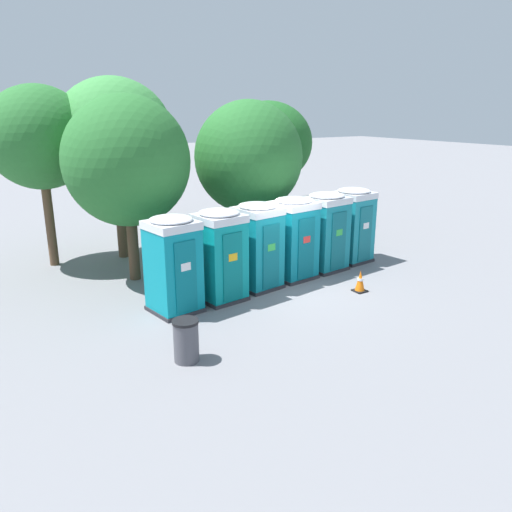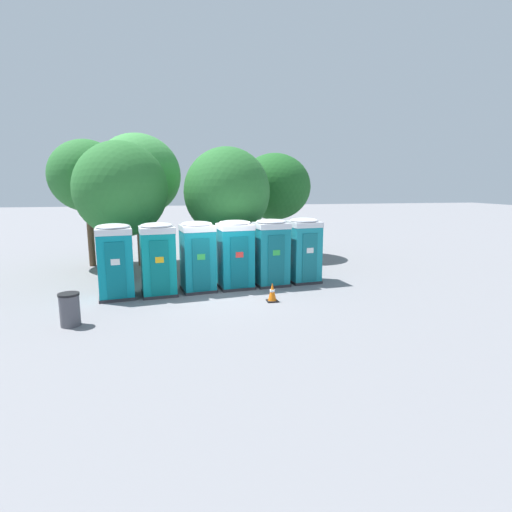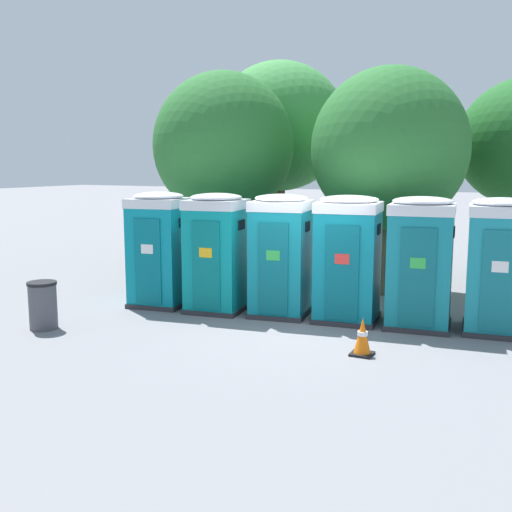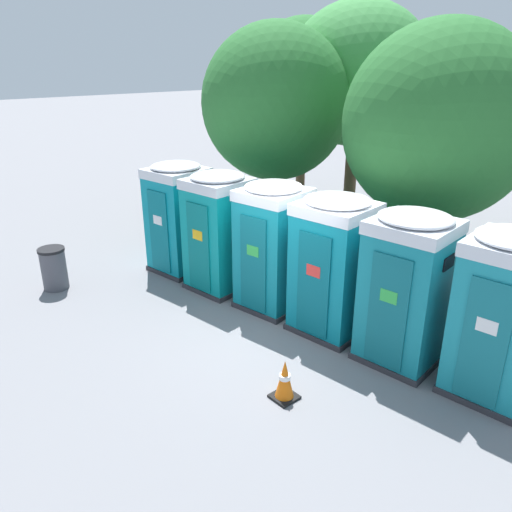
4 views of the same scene
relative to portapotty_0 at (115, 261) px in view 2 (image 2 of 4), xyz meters
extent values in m
plane|color=slate|center=(3.56, -0.12, -1.28)|extent=(120.00, 120.00, 0.00)
cube|color=#2D2D33|center=(0.00, 0.01, -1.23)|extent=(1.34, 1.36, 0.10)
cube|color=#09889A|center=(0.00, 0.01, -0.13)|extent=(1.27, 1.29, 2.10)
cube|color=#076A78|center=(0.09, -0.57, -0.21)|extent=(0.61, 0.12, 1.85)
cube|color=white|center=(0.09, -0.59, 0.07)|extent=(0.28, 0.05, 0.20)
cube|color=black|center=(0.56, 0.09, 0.60)|extent=(0.08, 0.36, 0.20)
cube|color=silver|center=(0.00, 0.01, 1.02)|extent=(1.31, 1.33, 0.20)
ellipsoid|color=silver|center=(0.00, 0.01, 1.17)|extent=(1.25, 1.27, 0.18)
cube|color=#2D2D33|center=(1.40, 0.10, -1.23)|extent=(1.32, 1.34, 0.10)
cube|color=#098E90|center=(1.40, 0.10, -0.13)|extent=(1.26, 1.27, 2.10)
cube|color=#076E70|center=(1.48, -0.48, -0.21)|extent=(0.61, 0.11, 1.85)
cube|color=yellow|center=(1.48, -0.49, 0.07)|extent=(0.28, 0.04, 0.20)
cube|color=black|center=(1.97, 0.18, 0.60)|extent=(0.07, 0.36, 0.20)
cube|color=silver|center=(1.40, 0.10, 1.02)|extent=(1.30, 1.31, 0.20)
ellipsoid|color=silver|center=(1.40, 0.10, 1.17)|extent=(1.23, 1.25, 0.18)
cube|color=#2D2D33|center=(2.78, 0.37, -1.23)|extent=(1.33, 1.36, 0.10)
cube|color=#0E8191|center=(2.78, 0.37, -0.13)|extent=(1.27, 1.30, 2.10)
cube|color=#0B6571|center=(2.87, -0.21, -0.21)|extent=(0.61, 0.12, 1.85)
cube|color=green|center=(2.88, -0.23, 0.07)|extent=(0.28, 0.05, 0.20)
cube|color=black|center=(3.34, 0.46, 0.60)|extent=(0.08, 0.36, 0.20)
cube|color=silver|center=(2.78, 0.37, 1.02)|extent=(1.31, 1.34, 0.20)
ellipsoid|color=silver|center=(2.78, 0.37, 1.17)|extent=(1.24, 1.27, 0.18)
cube|color=#2D2D33|center=(4.18, 0.54, -1.23)|extent=(1.37, 1.33, 0.10)
cube|color=#0B7D90|center=(4.18, 0.54, -0.13)|extent=(1.30, 1.27, 2.10)
cube|color=#086170|center=(4.25, -0.04, -0.21)|extent=(0.65, 0.10, 1.85)
cube|color=red|center=(4.25, -0.06, 0.07)|extent=(0.28, 0.04, 0.20)
cube|color=black|center=(4.78, 0.61, 0.60)|extent=(0.07, 0.36, 0.20)
cube|color=silver|center=(4.18, 0.54, 1.02)|extent=(1.34, 1.31, 0.20)
ellipsoid|color=silver|center=(4.18, 0.54, 1.17)|extent=(1.28, 1.24, 0.18)
cube|color=#2D2D33|center=(5.58, 0.68, -1.23)|extent=(1.35, 1.33, 0.10)
cube|color=#127E8D|center=(5.58, 0.68, -0.13)|extent=(1.29, 1.27, 2.10)
cube|color=#0E626E|center=(5.64, 0.10, -0.21)|extent=(0.64, 0.10, 1.85)
cube|color=green|center=(5.65, 0.08, 0.07)|extent=(0.28, 0.04, 0.20)
cube|color=black|center=(6.17, 0.75, 0.60)|extent=(0.07, 0.36, 0.20)
cube|color=silver|center=(5.58, 0.68, 1.02)|extent=(1.32, 1.30, 0.20)
ellipsoid|color=silver|center=(5.58, 0.68, 1.17)|extent=(1.26, 1.24, 0.18)
cube|color=#2D2D33|center=(6.96, 0.92, -1.23)|extent=(1.28, 1.32, 0.10)
cube|color=teal|center=(6.96, 0.92, -0.13)|extent=(1.22, 1.26, 2.10)
cube|color=#136C78|center=(7.03, 0.34, -0.21)|extent=(0.61, 0.10, 1.85)
cube|color=white|center=(7.03, 0.33, 0.07)|extent=(0.28, 0.04, 0.20)
cube|color=black|center=(7.52, 0.99, 0.60)|extent=(0.06, 0.36, 0.20)
cube|color=silver|center=(6.96, 0.92, 1.02)|extent=(1.26, 1.29, 0.20)
ellipsoid|color=silver|center=(6.96, 0.92, 1.17)|extent=(1.20, 1.23, 0.18)
cylinder|color=brown|center=(-1.87, 5.90, 0.37)|extent=(0.30, 0.30, 3.31)
ellipsoid|color=#286B2D|center=(-1.87, 5.90, 2.93)|extent=(3.33, 3.33, 3.26)
cylinder|color=#4C3826|center=(-0.04, 3.03, 0.00)|extent=(0.33, 0.33, 2.57)
ellipsoid|color=#286B2D|center=(-0.04, 3.03, 2.34)|extent=(3.68, 3.68, 3.82)
cylinder|color=brown|center=(4.27, 3.30, -0.06)|extent=(0.32, 0.32, 2.45)
ellipsoid|color=#286B2D|center=(4.27, 3.30, 2.21)|extent=(3.68, 3.68, 3.80)
cylinder|color=brown|center=(0.42, 5.61, 0.32)|extent=(0.35, 0.35, 3.20)
ellipsoid|color=#3D8C42|center=(0.42, 5.61, 2.96)|extent=(3.92, 3.92, 3.77)
cylinder|color=brown|center=(7.18, 6.52, 0.10)|extent=(0.24, 0.24, 2.76)
ellipsoid|color=#1E5B23|center=(7.18, 6.52, 2.42)|extent=(3.74, 3.74, 3.42)
cylinder|color=#4C4C54|center=(-0.88, -2.64, -0.85)|extent=(0.53, 0.53, 0.86)
cylinder|color=black|center=(-0.88, -2.64, -0.39)|extent=(0.56, 0.56, 0.06)
cube|color=black|center=(5.10, -1.52, -1.26)|extent=(0.36, 0.36, 0.04)
cone|color=orange|center=(5.10, -1.52, -0.94)|extent=(0.28, 0.28, 0.60)
cylinder|color=white|center=(5.10, -1.52, -0.91)|extent=(0.17, 0.17, 0.07)
camera|label=1|loc=(-4.66, -11.41, 3.83)|focal=35.00mm
camera|label=2|loc=(2.01, -13.90, 2.55)|focal=28.00mm
camera|label=3|loc=(7.73, -10.90, 1.86)|focal=42.00mm
camera|label=4|loc=(9.40, -5.80, 3.40)|focal=35.00mm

